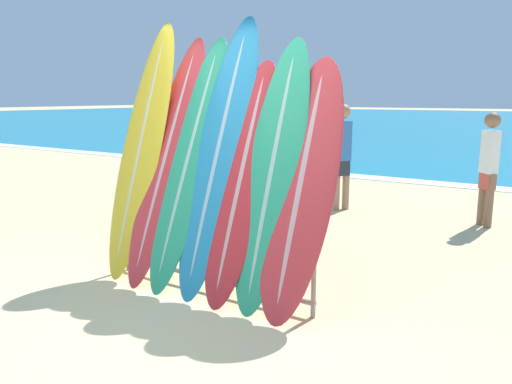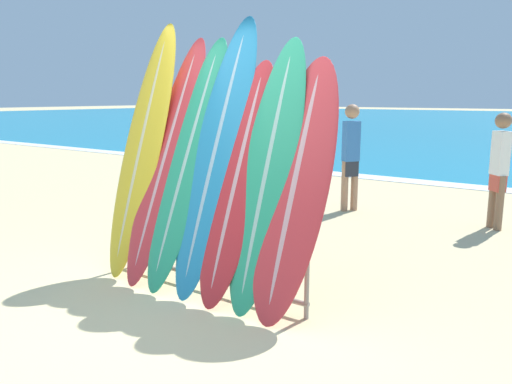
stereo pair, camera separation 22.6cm
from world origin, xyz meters
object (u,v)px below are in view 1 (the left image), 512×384
person_mid_beach (342,153)px  surfboard_slot_4 (242,180)px  surfboard_slot_1 (168,157)px  surfboard_slot_3 (219,153)px  person_near_water (489,165)px  surfboard_slot_2 (190,160)px  surfboard_slot_0 (142,148)px  surfboard_slot_6 (301,186)px  surfboard_slot_5 (273,173)px  surfboard_rack (209,246)px

person_mid_beach → surfboard_slot_4: bearing=-133.4°
surfboard_slot_4 → person_mid_beach: (-0.63, 3.71, -0.15)m
surfboard_slot_1 → surfboard_slot_3: surfboard_slot_3 is taller
person_near_water → surfboard_slot_2: bearing=-71.7°
surfboard_slot_0 → surfboard_slot_6: (1.81, -0.05, -0.21)m
surfboard_slot_3 → surfboard_slot_5: (0.59, -0.06, -0.12)m
surfboard_slot_4 → surfboard_slot_6: bearing=0.1°
surfboard_slot_1 → person_mid_beach: surfboard_slot_1 is taller
surfboard_slot_3 → surfboard_slot_6: 0.90m
surfboard_slot_2 → surfboard_slot_4: (0.63, -0.06, -0.13)m
person_near_water → person_mid_beach: bearing=-129.8°
surfboard_rack → surfboard_slot_2: bearing=155.3°
surfboard_slot_0 → person_near_water: (2.69, 3.77, -0.41)m
person_mid_beach → person_near_water: bearing=-50.0°
surfboard_slot_1 → surfboard_slot_3: (0.62, 0.01, 0.08)m
surfboard_rack → surfboard_slot_6: size_ratio=1.02×
surfboard_slot_0 → surfboard_slot_3: size_ratio=1.00×
surfboard_rack → surfboard_slot_6: bearing=5.4°
surfboard_slot_0 → surfboard_slot_3: 0.94m
surfboard_slot_2 → person_mid_beach: bearing=90.0°
surfboard_slot_1 → person_near_water: 4.45m
surfboard_slot_0 → surfboard_slot_5: surfboard_slot_0 is taller
surfboard_slot_1 → surfboard_slot_5: 1.21m
surfboard_slot_6 → person_near_water: bearing=77.1°
surfboard_rack → surfboard_slot_1: size_ratio=0.91×
surfboard_slot_3 → person_mid_beach: surfboard_slot_3 is taller
surfboard_slot_4 → surfboard_slot_6: 0.57m
surfboard_slot_3 → surfboard_slot_4: size_ratio=1.20×
person_near_water → person_mid_beach: (-2.08, -0.11, 0.05)m
surfboard_slot_2 → person_near_water: bearing=61.1°
surfboard_slot_4 → person_near_water: bearing=69.2°
surfboard_slot_5 → person_mid_beach: (-0.92, 3.69, -0.24)m
surfboard_slot_2 → surfboard_slot_6: 1.21m
surfboard_slot_1 → surfboard_slot_4: (0.92, -0.07, -0.13)m
surfboard_rack → surfboard_slot_6: (0.89, 0.08, 0.62)m
surfboard_slot_4 → surfboard_slot_2: bearing=174.4°
surfboard_rack → surfboard_slot_2: 0.82m
surfboard_rack → person_mid_beach: (-0.32, 3.80, 0.47)m
surfboard_slot_0 → surfboard_slot_3: surfboard_slot_3 is taller
surfboard_slot_3 → surfboard_slot_2: bearing=-176.4°
surfboard_rack → surfboard_slot_2: (-0.32, 0.15, 0.75)m
surfboard_slot_4 → surfboard_slot_5: 0.31m
surfboard_rack → surfboard_slot_1: 0.98m
surfboard_slot_6 → person_near_water: surfboard_slot_6 is taller
surfboard_rack → surfboard_slot_1: (-0.61, 0.15, 0.75)m
surfboard_rack → surfboard_slot_6: 1.09m
surfboard_slot_2 → surfboard_slot_3: 0.34m
surfboard_slot_5 → surfboard_slot_6: size_ratio=1.08×
surfboard_rack → surfboard_slot_3: (0.01, 0.17, 0.83)m
surfboard_slot_2 → surfboard_slot_3: bearing=3.6°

